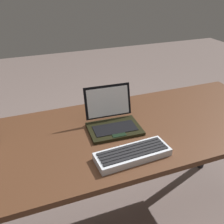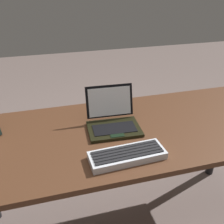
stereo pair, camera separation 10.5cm
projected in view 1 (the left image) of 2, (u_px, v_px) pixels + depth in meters
name	position (u px, v px, depth m)	size (l,w,h in m)	color
ground_plane	(125.00, 223.00, 1.60)	(8.00, 8.00, 0.00)	#73625D
desk	(128.00, 144.00, 1.30)	(1.70, 0.67, 0.72)	#4F2E1B
laptop_front	(113.00, 121.00, 1.25)	(0.26, 0.23, 0.19)	black
external_keyboard	(133.00, 154.00, 1.05)	(0.32, 0.13, 0.04)	silver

